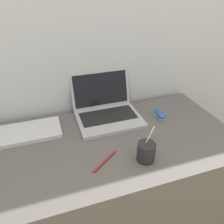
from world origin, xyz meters
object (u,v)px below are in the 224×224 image
Objects in this scene: drink_cup at (146,151)px; external_keyboard at (18,134)px; laptop at (106,108)px; pen at (105,161)px; computer_mouse at (160,114)px.

external_keyboard is at bearing 146.13° from drink_cup.
pen is (-0.12, -0.35, -0.04)m from laptop.
external_keyboard is at bearing -175.58° from laptop.
drink_cup reaches higher than pen.
pen is at bearing 166.76° from drink_cup.
external_keyboard reaches higher than pen.
laptop is 0.37m from pen.
drink_cup is at bearing -33.87° from external_keyboard.
drink_cup is at bearing -13.24° from pen.
laptop is at bearing 98.03° from drink_cup.
external_keyboard is (-0.48, -0.04, -0.04)m from laptop.
drink_cup is 1.60× the size of computer_mouse.
drink_cup is 1.33× the size of pen.
computer_mouse is 0.48m from pen.
external_keyboard is at bearing 175.10° from computer_mouse.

